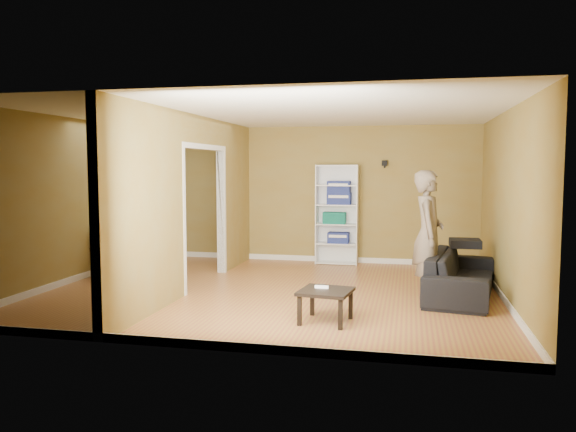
% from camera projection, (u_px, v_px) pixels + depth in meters
% --- Properties ---
extents(room_shell, '(6.50, 6.50, 6.50)m').
position_uv_depth(room_shell, '(272.00, 203.00, 8.18)').
color(room_shell, '#A27A33').
rests_on(room_shell, ground).
extents(partition, '(0.22, 5.50, 2.60)m').
position_uv_depth(partition, '(194.00, 202.00, 8.44)').
color(partition, olive).
rests_on(partition, ground).
extents(wall_speaker, '(0.10, 0.10, 0.10)m').
position_uv_depth(wall_speaker, '(385.00, 163.00, 10.43)').
color(wall_speaker, black).
rests_on(wall_speaker, room_shell).
extents(sofa, '(2.26, 1.26, 0.82)m').
position_uv_depth(sofa, '(461.00, 268.00, 7.93)').
color(sofa, black).
rests_on(sofa, ground).
extents(person, '(0.79, 0.63, 2.09)m').
position_uv_depth(person, '(428.00, 223.00, 7.84)').
color(person, slate).
rests_on(person, ground).
extents(bookshelf, '(0.79, 0.34, 1.87)m').
position_uv_depth(bookshelf, '(337.00, 214.00, 10.61)').
color(bookshelf, white).
rests_on(bookshelf, ground).
extents(paper_box_navy_a, '(0.39, 0.26, 0.20)m').
position_uv_depth(paper_box_navy_a, '(338.00, 238.00, 10.60)').
color(paper_box_navy_a, navy).
rests_on(paper_box_navy_a, bookshelf).
extents(paper_box_teal, '(0.42, 0.27, 0.21)m').
position_uv_depth(paper_box_teal, '(335.00, 218.00, 10.58)').
color(paper_box_teal, '#146E6B').
rests_on(paper_box_teal, bookshelf).
extents(paper_box_navy_b, '(0.44, 0.28, 0.22)m').
position_uv_depth(paper_box_navy_b, '(339.00, 198.00, 10.53)').
color(paper_box_navy_b, navy).
rests_on(paper_box_navy_b, bookshelf).
extents(paper_box_navy_c, '(0.42, 0.27, 0.22)m').
position_uv_depth(paper_box_navy_c, '(339.00, 187.00, 10.52)').
color(paper_box_navy_c, '#221E51').
rests_on(paper_box_navy_c, bookshelf).
extents(coffee_table, '(0.58, 0.58, 0.39)m').
position_uv_depth(coffee_table, '(326.00, 295.00, 6.60)').
color(coffee_table, black).
rests_on(coffee_table, ground).
extents(game_controller, '(0.16, 0.04, 0.03)m').
position_uv_depth(game_controller, '(322.00, 287.00, 6.67)').
color(game_controller, white).
rests_on(game_controller, coffee_table).
extents(dining_table, '(1.24, 0.83, 0.77)m').
position_uv_depth(dining_table, '(137.00, 234.00, 9.45)').
color(dining_table, '#CBBD83').
rests_on(dining_table, ground).
extents(chair_left, '(0.59, 0.59, 0.99)m').
position_uv_depth(chair_left, '(98.00, 245.00, 9.56)').
color(chair_left, tan).
rests_on(chair_left, ground).
extents(chair_near, '(0.55, 0.55, 0.93)m').
position_uv_depth(chair_near, '(124.00, 254.00, 8.81)').
color(chair_near, tan).
rests_on(chair_near, ground).
extents(chair_far, '(0.58, 0.58, 1.00)m').
position_uv_depth(chair_far, '(160.00, 241.00, 10.07)').
color(chair_far, tan).
rests_on(chair_far, ground).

